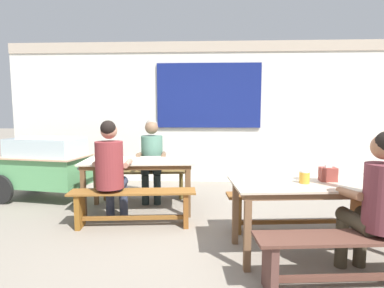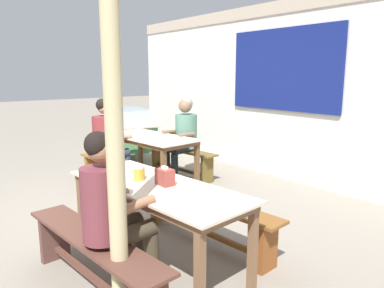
# 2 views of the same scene
# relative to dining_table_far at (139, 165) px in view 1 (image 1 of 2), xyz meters

# --- Properties ---
(ground_plane) EXTENTS (40.00, 40.00, 0.00)m
(ground_plane) POSITION_rel_dining_table_far_xyz_m (0.73, -0.91, -0.66)
(ground_plane) COLOR gray
(backdrop_wall) EXTENTS (7.42, 0.23, 2.75)m
(backdrop_wall) POSITION_rel_dining_table_far_xyz_m (0.74, 1.89, 0.79)
(backdrop_wall) COLOR silver
(backdrop_wall) RESTS_ON ground_plane
(dining_table_far) EXTENTS (1.61, 0.88, 0.73)m
(dining_table_far) POSITION_rel_dining_table_far_xyz_m (0.00, 0.00, 0.00)
(dining_table_far) COLOR beige
(dining_table_far) RESTS_ON ground_plane
(dining_table_near) EXTENTS (1.85, 0.85, 0.73)m
(dining_table_near) POSITION_rel_dining_table_far_xyz_m (2.11, -1.25, 0.00)
(dining_table_near) COLOR beige
(dining_table_near) RESTS_ON ground_plane
(bench_far_back) EXTENTS (1.46, 0.39, 0.45)m
(bench_far_back) POSITION_rel_dining_table_far_xyz_m (-0.06, 0.61, -0.36)
(bench_far_back) COLOR brown
(bench_far_back) RESTS_ON ground_plane
(bench_far_front) EXTENTS (1.56, 0.44, 0.45)m
(bench_far_front) POSITION_rel_dining_table_far_xyz_m (0.06, -0.61, -0.36)
(bench_far_front) COLOR brown
(bench_far_front) RESTS_ON ground_plane
(bench_near_back) EXTENTS (1.72, 0.42, 0.45)m
(bench_near_back) POSITION_rel_dining_table_far_xyz_m (2.05, -0.64, -0.35)
(bench_near_back) COLOR brown
(bench_near_back) RESTS_ON ground_plane
(bench_near_front) EXTENTS (1.68, 0.45, 0.45)m
(bench_near_front) POSITION_rel_dining_table_far_xyz_m (2.17, -1.86, -0.35)
(bench_near_front) COLOR brown
(bench_near_front) RESTS_ON ground_plane
(food_cart) EXTENTS (1.68, 1.03, 0.99)m
(food_cart) POSITION_rel_dining_table_far_xyz_m (-1.61, 0.50, -0.07)
(food_cart) COLOR #5AA163
(food_cart) RESTS_ON ground_plane
(person_center_facing) EXTENTS (0.49, 0.58, 1.29)m
(person_center_facing) POSITION_rel_dining_table_far_xyz_m (0.09, 0.56, 0.08)
(person_center_facing) COLOR black
(person_center_facing) RESTS_ON ground_plane
(person_left_back_turned) EXTENTS (0.46, 0.54, 1.32)m
(person_left_back_turned) POSITION_rel_dining_table_far_xyz_m (-0.22, -0.58, 0.09)
(person_left_back_turned) COLOR #30374C
(person_left_back_turned) RESTS_ON ground_plane
(person_near_front) EXTENTS (0.43, 0.57, 1.28)m
(person_near_front) POSITION_rel_dining_table_far_xyz_m (2.32, -1.76, 0.06)
(person_near_front) COLOR #403728
(person_near_front) RESTS_ON ground_plane
(tissue_box) EXTENTS (0.16, 0.11, 0.16)m
(tissue_box) POSITION_rel_dining_table_far_xyz_m (2.16, -1.19, 0.15)
(tissue_box) COLOR brown
(tissue_box) RESTS_ON dining_table_near
(condiment_jar) EXTENTS (0.10, 0.10, 0.12)m
(condiment_jar) POSITION_rel_dining_table_far_xyz_m (1.90, -1.29, 0.14)
(condiment_jar) COLOR gold
(condiment_jar) RESTS_ON dining_table_near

